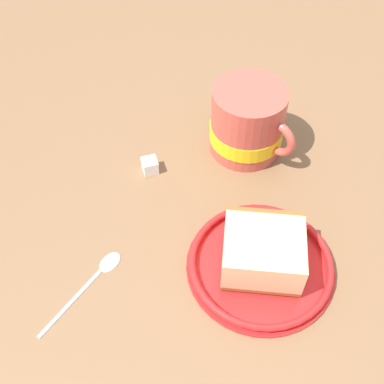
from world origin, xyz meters
TOP-DOWN VIEW (x-y plane):
  - ground_plane at (0.00, 0.00)cm, footprint 154.18×154.18cm
  - small_plate at (-7.84, 4.50)cm, footprint 17.14×17.14cm
  - cake_slice at (-7.61, 4.37)cm, footprint 11.43×11.72cm
  - tea_mug at (10.05, -3.15)cm, footprint 12.19×10.01cm
  - teaspoon at (-0.98, 22.03)cm, footprint 7.66×11.75cm
  - sugar_cube at (11.42, 10.62)cm, footprint 2.21×2.21cm

SIDE VIEW (x-z plane):
  - ground_plane at x=0.00cm, z-range -3.23..0.00cm
  - teaspoon at x=-0.98cm, z-range -0.05..0.75cm
  - small_plate at x=-7.84cm, z-range -0.01..1.49cm
  - sugar_cube at x=11.42cm, z-range 0.00..1.98cm
  - cake_slice at x=-7.61cm, z-range 0.72..5.63cm
  - tea_mug at x=10.05cm, z-range -0.26..9.53cm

